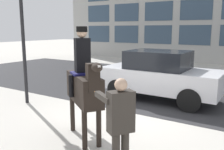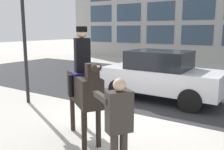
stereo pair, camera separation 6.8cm
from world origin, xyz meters
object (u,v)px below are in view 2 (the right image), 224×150
Objects in this scene: pedestrian_bystander at (118,123)px; street_car_near_lane at (161,75)px; traffic_light at (23,18)px; mounted_horse_lead at (84,85)px.

pedestrian_bystander is 5.12m from street_car_near_lane.
pedestrian_bystander is 0.41× the size of traffic_light.
mounted_horse_lead reaches higher than street_car_near_lane.
mounted_horse_lead is at bearing -18.32° from traffic_light.
traffic_light reaches higher than mounted_horse_lead.
traffic_light reaches higher than pedestrian_bystander.
mounted_horse_lead reaches higher than pedestrian_bystander.
traffic_light is (-3.62, -2.81, 1.91)m from street_car_near_lane.
traffic_light is at bearing 10.02° from pedestrian_bystander.
pedestrian_bystander is at bearing -75.12° from street_car_near_lane.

